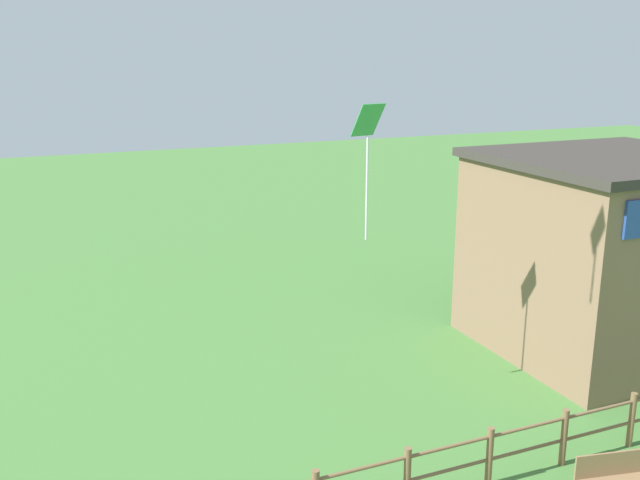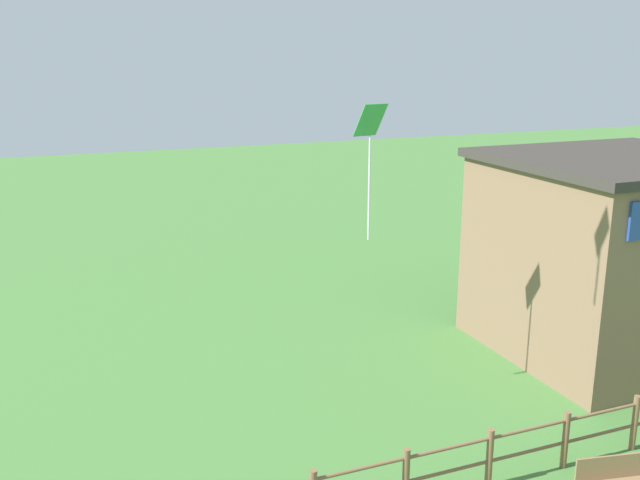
# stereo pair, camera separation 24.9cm
# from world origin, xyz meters

# --- Properties ---
(seaside_building) EXTENTS (6.72, 6.23, 5.62)m
(seaside_building) POSITION_xyz_m (10.03, 12.48, 2.83)
(seaside_building) COLOR #84664C
(seaside_building) RESTS_ON ground_plane
(park_bench_by_building) EXTENTS (1.74, 0.73, 0.96)m
(park_bench_by_building) POSITION_xyz_m (4.78, 6.59, 0.51)
(park_bench_by_building) COLOR olive
(park_bench_by_building) RESTS_ON ground_plane
(kite_green_diamond) EXTENTS (0.70, 0.58, 3.13)m
(kite_green_diamond) POSITION_xyz_m (2.07, 12.08, 6.35)
(kite_green_diamond) COLOR green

